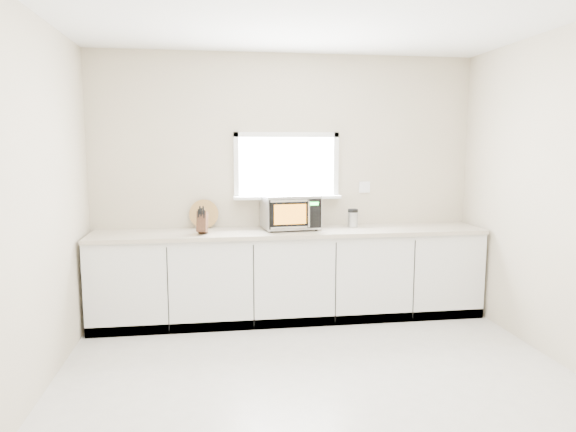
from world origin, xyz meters
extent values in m
plane|color=beige|center=(0.00, 0.00, 0.00)|extent=(4.00, 4.00, 0.00)
cube|color=#B6AA91|center=(0.00, 2.00, 1.35)|extent=(4.00, 0.02, 2.70)
cube|color=white|center=(0.00, 1.99, 1.55)|extent=(1.00, 0.02, 0.60)
cube|color=white|center=(0.00, 1.92, 1.23)|extent=(1.12, 0.16, 0.03)
cube|color=white|center=(0.00, 1.97, 1.88)|extent=(1.10, 0.04, 0.05)
cube|color=white|center=(0.00, 1.97, 1.23)|extent=(1.10, 0.04, 0.05)
cube|color=white|center=(-0.53, 1.97, 1.55)|extent=(0.05, 0.04, 0.70)
cube|color=white|center=(0.53, 1.97, 1.55)|extent=(0.05, 0.04, 0.70)
cube|color=white|center=(0.85, 1.99, 1.32)|extent=(0.12, 0.01, 0.12)
cube|color=silver|center=(0.00, 1.70, 0.44)|extent=(3.92, 0.60, 0.88)
cube|color=beige|center=(0.00, 1.69, 0.90)|extent=(3.92, 0.64, 0.04)
cylinder|color=black|center=(-0.21, 1.58, 0.93)|extent=(0.03, 0.03, 0.02)
cylinder|color=black|center=(-0.24, 1.90, 0.93)|extent=(0.03, 0.03, 0.02)
cylinder|color=black|center=(0.25, 1.62, 0.93)|extent=(0.03, 0.03, 0.02)
cylinder|color=black|center=(0.21, 1.95, 0.93)|extent=(0.03, 0.03, 0.02)
cube|color=#ABAEB3|center=(0.00, 1.76, 1.10)|extent=(0.59, 0.47, 0.33)
cube|color=black|center=(0.03, 1.55, 1.10)|extent=(0.52, 0.07, 0.29)
cube|color=#FF9D26|center=(-0.03, 1.54, 1.10)|extent=(0.32, 0.04, 0.20)
cylinder|color=silver|center=(0.16, 1.54, 1.10)|extent=(0.02, 0.02, 0.26)
cube|color=black|center=(0.21, 1.57, 1.10)|extent=(0.13, 0.02, 0.28)
cube|color=#19FF33|center=(0.21, 1.56, 1.20)|extent=(0.09, 0.01, 0.03)
cube|color=silver|center=(0.00, 1.76, 1.27)|extent=(0.59, 0.47, 0.01)
cube|color=#472919|center=(-0.87, 1.59, 1.03)|extent=(0.12, 0.20, 0.23)
cube|color=black|center=(-0.91, 1.55, 1.13)|extent=(0.02, 0.04, 0.08)
cube|color=black|center=(-0.88, 1.54, 1.14)|extent=(0.02, 0.04, 0.08)
cube|color=black|center=(-0.85, 1.54, 1.12)|extent=(0.02, 0.04, 0.08)
cube|color=black|center=(-0.89, 1.55, 1.15)|extent=(0.02, 0.04, 0.08)
cube|color=black|center=(-0.86, 1.54, 1.15)|extent=(0.02, 0.04, 0.08)
cylinder|color=#A06F3E|center=(-0.86, 1.94, 1.07)|extent=(0.30, 0.07, 0.30)
cylinder|color=#ABAEB3|center=(0.67, 1.80, 1.00)|extent=(0.13, 0.13, 0.15)
cylinder|color=black|center=(0.67, 1.80, 1.09)|extent=(0.13, 0.13, 0.04)
camera|label=1|loc=(-0.77, -3.34, 1.76)|focal=32.00mm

